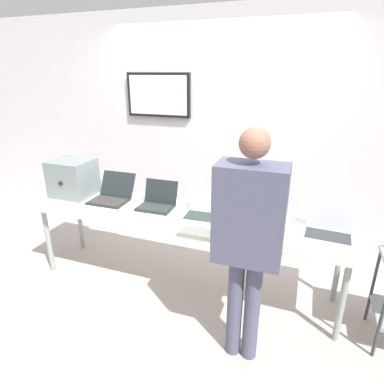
# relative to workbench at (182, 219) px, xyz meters

# --- Properties ---
(ground) EXTENTS (8.00, 8.00, 0.04)m
(ground) POSITION_rel_workbench_xyz_m (0.00, 0.00, -0.73)
(ground) COLOR #A59893
(back_wall) EXTENTS (8.00, 0.11, 2.65)m
(back_wall) POSITION_rel_workbench_xyz_m (-0.01, 1.13, 0.62)
(back_wall) COLOR silver
(back_wall) RESTS_ON ground
(workbench) EXTENTS (2.99, 0.70, 0.76)m
(workbench) POSITION_rel_workbench_xyz_m (0.00, 0.00, 0.00)
(workbench) COLOR silver
(workbench) RESTS_ON ground
(equipment_box) EXTENTS (0.40, 0.38, 0.38)m
(equipment_box) POSITION_rel_workbench_xyz_m (-1.25, 0.07, 0.24)
(equipment_box) COLOR slate
(equipment_box) RESTS_ON workbench
(laptop_station_0) EXTENTS (0.38, 0.39, 0.25)m
(laptop_station_0) POSITION_rel_workbench_xyz_m (-0.79, 0.08, 0.11)
(laptop_station_0) COLOR black
(laptop_station_0) RESTS_ON workbench
(laptop_station_1) EXTENTS (0.34, 0.31, 0.24)m
(laptop_station_1) POSITION_rel_workbench_xyz_m (-0.28, 0.07, 0.11)
(laptop_station_1) COLOR #1E2527
(laptop_station_1) RESTS_ON workbench
(laptop_station_2) EXTENTS (0.36, 0.36, 0.24)m
(laptop_station_2) POSITION_rel_workbench_xyz_m (0.21, 0.05, 0.11)
(laptop_station_2) COLOR #B2B6B8
(laptop_station_2) RESTS_ON workbench
(laptop_station_3) EXTENTS (0.33, 0.32, 0.24)m
(laptop_station_3) POSITION_rel_workbench_xyz_m (0.76, 0.07, 0.11)
(laptop_station_3) COLOR #ACB5B9
(laptop_station_3) RESTS_ON workbench
(laptop_station_4) EXTENTS (0.38, 0.34, 0.25)m
(laptop_station_4) POSITION_rel_workbench_xyz_m (1.25, 0.04, 0.11)
(laptop_station_4) COLOR #AFAFBB
(laptop_station_4) RESTS_ON workbench
(person) EXTENTS (0.44, 0.59, 1.69)m
(person) POSITION_rel_workbench_xyz_m (0.72, -0.62, 0.31)
(person) COLOR #4C4C65
(person) RESTS_ON ground
(coffee_mug) EXTENTS (0.08, 0.08, 0.09)m
(coffee_mug) POSITION_rel_workbench_xyz_m (0.83, -0.25, 0.10)
(coffee_mug) COLOR #202F2E
(coffee_mug) RESTS_ON workbench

